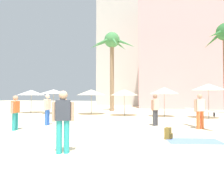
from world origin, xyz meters
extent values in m
plane|color=beige|center=(0.00, 0.00, 0.00)|extent=(120.00, 120.00, 0.00)
cube|color=pink|center=(6.95, 26.42, 8.28)|extent=(17.62, 10.49, 16.55)
cube|color=#BCB7AD|center=(-4.65, 34.48, 15.40)|extent=(12.85, 10.26, 30.80)
cone|color=#2D6B33|center=(6.25, 17.29, 7.13)|extent=(1.71, 1.67, 1.40)
cone|color=#2D6B33|center=(6.23, 15.36, 7.25)|extent=(1.73, 1.76, 1.17)
cylinder|color=#896B4C|center=(-3.88, 15.99, 3.86)|extent=(0.44, 0.44, 7.72)
sphere|color=#428447|center=(-3.88, 15.99, 7.72)|extent=(1.68, 1.68, 1.68)
cone|color=#428447|center=(-2.38, 16.00, 7.24)|extent=(2.31, 0.38, 1.30)
cone|color=#428447|center=(-3.33, 17.46, 7.43)|extent=(1.18, 2.36, 0.95)
cone|color=#428447|center=(-4.43, 17.37, 7.20)|extent=(1.20, 2.26, 1.38)
cone|color=#428447|center=(-5.43, 16.08, 7.38)|extent=(2.39, 0.51, 1.04)
cone|color=#428447|center=(-4.60, 14.69, 7.21)|extent=(1.44, 2.18, 1.36)
cone|color=#428447|center=(-3.16, 14.74, 7.12)|extent=(1.43, 2.12, 1.52)
cylinder|color=gray|center=(-7.94, 11.17, 1.10)|extent=(0.06, 0.06, 2.20)
cone|color=white|center=(-7.94, 11.17, 2.01)|extent=(2.46, 2.46, 0.38)
cylinder|color=gray|center=(4.90, 11.10, 1.24)|extent=(0.06, 0.06, 2.48)
cone|color=white|center=(4.90, 11.10, 2.25)|extent=(2.28, 2.28, 0.45)
cylinder|color=gray|center=(-4.43, 11.66, 1.09)|extent=(0.06, 0.06, 2.18)
cone|color=beige|center=(-4.43, 11.66, 1.93)|extent=(2.58, 2.58, 0.48)
cylinder|color=gray|center=(1.82, 11.32, 1.13)|extent=(0.06, 0.06, 2.26)
cone|color=white|center=(1.82, 11.32, 2.02)|extent=(2.15, 2.15, 0.49)
cylinder|color=gray|center=(-1.34, 11.26, 1.07)|extent=(0.06, 0.06, 2.14)
cone|color=beige|center=(-1.34, 11.26, 1.90)|extent=(2.36, 2.36, 0.49)
cylinder|color=gray|center=(-10.50, 11.31, 1.09)|extent=(0.06, 0.06, 2.19)
cone|color=white|center=(-10.50, 11.31, 1.94)|extent=(2.54, 2.54, 0.49)
cube|color=#6684E0|center=(3.22, 2.87, 0.01)|extent=(2.00, 1.36, 0.01)
cube|color=brown|center=(2.34, 2.98, 0.21)|extent=(0.25, 0.34, 0.42)
cube|color=brown|center=(2.45, 2.95, 0.13)|extent=(0.11, 0.22, 0.18)
cylinder|color=orange|center=(3.66, 5.79, 0.43)|extent=(0.21, 0.21, 0.85)
cylinder|color=orange|center=(3.84, 5.87, 0.43)|extent=(0.21, 0.21, 0.85)
cube|color=beige|center=(3.75, 5.83, 1.15)|extent=(0.46, 0.38, 0.59)
sphere|color=tan|center=(3.75, 5.83, 1.58)|extent=(0.32, 0.32, 0.24)
cylinder|color=tan|center=(3.53, 5.72, 1.11)|extent=(0.13, 0.13, 0.56)
cylinder|color=tan|center=(3.97, 5.94, 1.11)|extent=(0.13, 0.13, 0.56)
ellipsoid|color=white|center=(3.75, 6.13, 0.90)|extent=(1.55, 2.49, 0.10)
ellipsoid|color=teal|center=(3.75, 6.13, 0.90)|extent=(1.58, 2.51, 0.08)
cube|color=black|center=(4.26, 5.19, 0.76)|extent=(0.06, 0.10, 0.18)
cylinder|color=teal|center=(-0.28, 0.24, 0.45)|extent=(0.22, 0.22, 0.90)
cylinder|color=teal|center=(-0.46, 0.14, 0.45)|extent=(0.22, 0.22, 0.90)
cube|color=#333842|center=(-0.37, 0.19, 1.18)|extent=(0.46, 0.38, 0.56)
sphere|color=tan|center=(-0.37, 0.19, 1.61)|extent=(0.33, 0.33, 0.24)
cylinder|color=tan|center=(-0.15, 0.31, 1.15)|extent=(0.14, 0.14, 0.53)
cylinder|color=tan|center=(-0.59, 0.07, 1.15)|extent=(0.14, 0.14, 0.53)
cylinder|color=blue|center=(-4.06, 4.63, 0.42)|extent=(0.18, 0.18, 0.85)
cylinder|color=blue|center=(-4.08, 4.83, 0.42)|extent=(0.18, 0.18, 0.85)
cube|color=beige|center=(-4.07, 4.73, 1.14)|extent=(0.27, 0.42, 0.58)
sphere|color=beige|center=(-4.07, 4.73, 1.57)|extent=(0.27, 0.27, 0.24)
cylinder|color=beige|center=(-4.04, 4.49, 1.10)|extent=(0.11, 0.11, 0.55)
cylinder|color=beige|center=(-4.10, 4.98, 1.10)|extent=(0.11, 0.11, 0.55)
cylinder|color=gold|center=(-4.93, 7.60, 0.44)|extent=(0.17, 0.17, 0.88)
cylinder|color=gold|center=(-4.73, 7.59, 0.44)|extent=(0.17, 0.17, 0.88)
cube|color=#333842|center=(-4.83, 7.60, 1.17)|extent=(0.41, 0.24, 0.58)
sphere|color=#D1A889|center=(-4.83, 7.60, 1.60)|extent=(0.25, 0.25, 0.24)
cylinder|color=#D1A889|center=(-5.08, 7.61, 1.13)|extent=(0.10, 0.10, 0.55)
cylinder|color=#D1A889|center=(-4.58, 7.58, 1.13)|extent=(0.10, 0.10, 0.55)
cylinder|color=#3D3D42|center=(1.64, 6.38, 0.42)|extent=(0.22, 0.22, 0.84)
cylinder|color=#3D3D42|center=(1.53, 6.21, 0.42)|extent=(0.22, 0.22, 0.84)
cube|color=beige|center=(1.58, 6.30, 1.14)|extent=(0.40, 0.46, 0.59)
sphere|color=#936B51|center=(1.58, 6.30, 1.57)|extent=(0.33, 0.33, 0.24)
cylinder|color=#936B51|center=(1.71, 6.51, 1.10)|extent=(0.14, 0.14, 0.56)
cylinder|color=#936B51|center=(1.45, 6.09, 1.10)|extent=(0.14, 0.14, 0.56)
cylinder|color=teal|center=(-4.47, 2.77, 0.41)|extent=(0.19, 0.19, 0.81)
cylinder|color=teal|center=(-4.52, 2.96, 0.41)|extent=(0.19, 0.19, 0.81)
cube|color=orange|center=(-4.49, 2.87, 1.08)|extent=(0.30, 0.44, 0.54)
sphere|color=tan|center=(-4.49, 2.87, 1.49)|extent=(0.29, 0.29, 0.24)
cylinder|color=tan|center=(-4.44, 2.62, 1.05)|extent=(0.12, 0.12, 0.51)
cylinder|color=tan|center=(-4.55, 3.11, 1.05)|extent=(0.12, 0.12, 0.51)
camera|label=1|loc=(2.59, -4.75, 1.57)|focal=32.33mm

